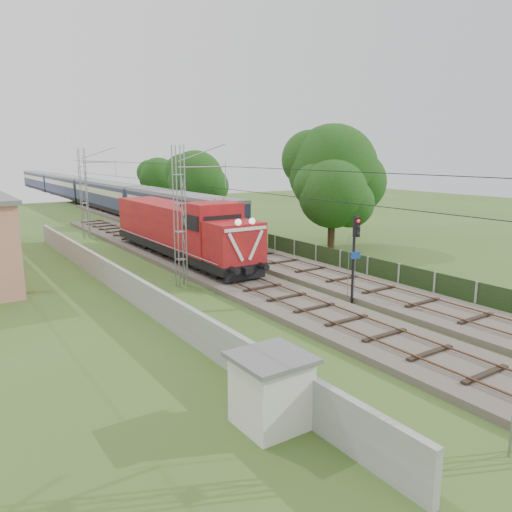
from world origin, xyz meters
TOP-DOWN VIEW (x-y plane):
  - ground at (0.00, 0.00)m, footprint 140.00×140.00m
  - track_main at (0.00, 7.00)m, footprint 4.20×70.00m
  - track_side at (5.00, 20.00)m, footprint 4.20×80.00m
  - catenary at (-2.95, 12.00)m, footprint 3.31×70.00m
  - boundary_wall at (-6.50, 12.00)m, footprint 0.25×40.00m
  - fence at (8.00, 3.00)m, footprint 0.12×32.00m
  - locomotive at (0.00, 18.40)m, footprint 3.08×17.59m
  - coach_rake at (5.00, 62.05)m, footprint 2.88×85.82m
  - signal_post at (2.82, 4.03)m, footprint 0.48×0.39m
  - relay_hut at (-7.40, -3.16)m, footprint 2.05×2.05m
  - tree_a at (11.10, 14.79)m, footprint 5.56×5.30m
  - tree_b at (13.02, 16.98)m, footprint 7.65×7.29m
  - tree_c at (9.09, 33.75)m, footprint 6.10×5.80m
  - tree_d at (11.60, 49.67)m, footprint 5.45×5.19m

SIDE VIEW (x-z plane):
  - ground at x=0.00m, z-range 0.00..0.00m
  - track_main at x=0.00m, z-range -0.04..0.41m
  - track_side at x=5.00m, z-range -0.04..0.41m
  - fence at x=8.00m, z-range 0.00..1.20m
  - boundary_wall at x=-6.50m, z-range 0.00..1.50m
  - relay_hut at x=-7.40m, z-range 0.01..2.11m
  - locomotive at x=0.00m, z-range 0.06..4.52m
  - coach_rake at x=5.00m, z-range 0.75..4.07m
  - signal_post at x=2.82m, z-range 0.84..5.36m
  - catenary at x=-2.95m, z-range 0.05..8.05m
  - tree_d at x=11.60m, z-range 0.87..7.94m
  - tree_a at x=11.10m, z-range 0.89..8.10m
  - tree_c at x=9.09m, z-range 0.98..8.88m
  - tree_b at x=13.02m, z-range 1.23..11.16m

